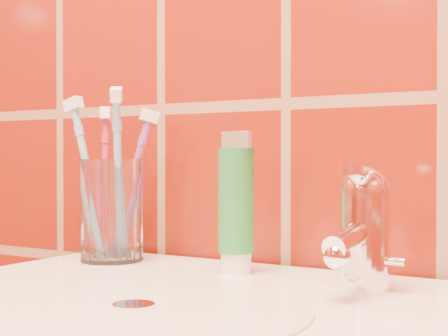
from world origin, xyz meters
The scene contains 7 objects.
glass_tumbler centered at (-0.20, 1.11, 0.91)m, with size 0.08×0.08×0.13m, color white.
toothpaste_tube centered at (-0.02, 1.11, 0.92)m, with size 0.04×0.04×0.16m.
faucet centered at (0.14, 1.09, 0.91)m, with size 0.05×0.11×0.12m.
toothbrush_0 centered at (-0.18, 1.14, 0.94)m, with size 0.06×0.05×0.19m, color #854798, non-canonical shape.
toothbrush_1 centered at (-0.22, 1.10, 0.95)m, with size 0.08×0.03×0.21m, color #7AB6D9, non-canonical shape.
toothbrush_2 centered at (-0.17, 1.10, 0.95)m, with size 0.06×0.07×0.21m, color #75AAD1, non-canonical shape.
toothbrush_3 centered at (-0.21, 1.12, 0.94)m, with size 0.04×0.05×0.20m, color #A8243B, non-canonical shape.
Camera 1 is at (0.36, 0.46, 0.98)m, focal length 55.00 mm.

